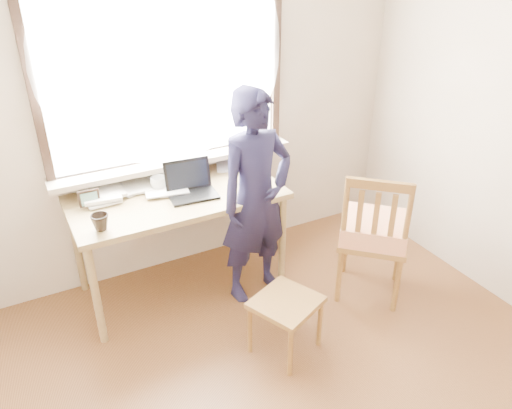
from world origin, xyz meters
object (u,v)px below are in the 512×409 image
laptop (191,186)px  person (256,199)px  mug_dark (100,222)px  mug_white (159,183)px  work_chair (286,308)px  desk (177,205)px  side_chair (374,231)px

laptop → person: (0.38, -0.27, -0.06)m
mug_dark → laptop: bearing=16.7°
mug_white → work_chair: (0.43, -1.09, -0.51)m
person → laptop: bearing=136.7°
desk → mug_white: size_ratio=12.31×
side_chair → person: size_ratio=0.65×
desk → work_chair: size_ratio=2.97×
laptop → work_chair: (0.25, -0.92, -0.52)m
mug_white → work_chair: size_ratio=0.24×
side_chair → mug_white: bearing=146.3°
mug_dark → side_chair: bearing=-15.3°
laptop → person: size_ratio=0.22×
mug_dark → work_chair: mug_dark is taller
laptop → work_chair: laptop is taller
laptop → mug_dark: 0.71m
mug_white → mug_dark: mug_dark is taller
mug_white → person: (0.56, -0.45, -0.06)m
mug_white → mug_dark: 0.63m
desk → mug_white: bearing=119.2°
desk → person: size_ratio=0.94×
laptop → mug_dark: size_ratio=3.18×
laptop → work_chair: 1.09m
laptop → mug_dark: laptop is taller
work_chair → person: person is taller
mug_dark → side_chair: (1.80, -0.49, -0.31)m
desk → work_chair: desk is taller
laptop → side_chair: 1.36m
laptop → mug_white: 0.25m
desk → side_chair: (1.22, -0.73, -0.18)m
desk → work_chair: bearing=-69.8°
side_chair → laptop: bearing=148.2°
mug_white → side_chair: 1.60m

